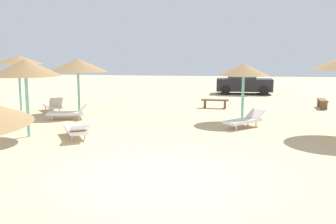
% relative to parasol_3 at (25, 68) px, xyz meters
% --- Properties ---
extents(ground_plane, '(80.00, 80.00, 0.00)m').
position_rel_parasol_3_xyz_m(ground_plane, '(5.32, -4.09, -2.52)').
color(ground_plane, '#D1B284').
extents(parasol_3, '(2.54, 2.54, 2.84)m').
position_rel_parasol_3_xyz_m(parasol_3, '(0.00, 0.00, 0.00)').
color(parasol_3, '#6BC6BC').
rests_on(parasol_3, ground).
extents(parasol_5, '(2.91, 2.91, 2.75)m').
position_rel_parasol_3_xyz_m(parasol_5, '(-0.13, 5.45, -0.10)').
color(parasol_5, '#6BC6BC').
rests_on(parasol_5, ground).
extents(parasol_6, '(2.45, 2.45, 2.90)m').
position_rel_parasol_3_xyz_m(parasol_6, '(-3.56, 5.97, 0.14)').
color(parasol_6, '#6BC6BC').
rests_on(parasol_6, ground).
extents(parasol_7, '(2.25, 2.25, 2.57)m').
position_rel_parasol_3_xyz_m(parasol_7, '(7.93, 4.34, -0.23)').
color(parasol_7, '#6BC6BC').
rests_on(parasol_7, ground).
extents(lounger_3, '(1.53, 1.97, 0.61)m').
position_rel_parasol_3_xyz_m(lounger_3, '(1.80, 0.06, -2.21)').
color(lounger_3, white).
rests_on(lounger_3, ground).
extents(lounger_5, '(1.96, 1.09, 0.78)m').
position_rel_parasol_3_xyz_m(lounger_5, '(0.05, 3.70, -2.20)').
color(lounger_5, white).
rests_on(lounger_5, ground).
extents(lounger_6, '(1.64, 1.84, 0.81)m').
position_rel_parasol_3_xyz_m(lounger_6, '(-1.70, 5.79, -2.20)').
color(lounger_6, white).
rests_on(lounger_6, ground).
extents(lounger_7, '(1.79, 1.80, 0.68)m').
position_rel_parasol_3_xyz_m(lounger_7, '(7.96, 2.85, -2.21)').
color(lounger_7, white).
rests_on(lounger_7, ground).
extents(bench_0, '(1.52, 0.48, 0.49)m').
position_rel_parasol_3_xyz_m(bench_0, '(6.64, 8.24, -2.18)').
color(bench_0, brown).
rests_on(bench_0, ground).
extents(bench_1, '(0.53, 1.53, 0.49)m').
position_rel_parasol_3_xyz_m(bench_1, '(12.50, 9.00, -2.18)').
color(bench_1, brown).
rests_on(bench_1, ground).
extents(parked_car, '(4.03, 2.05, 1.72)m').
position_rel_parasol_3_xyz_m(parked_car, '(8.58, 15.78, -1.70)').
color(parked_car, black).
rests_on(parked_car, ground).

